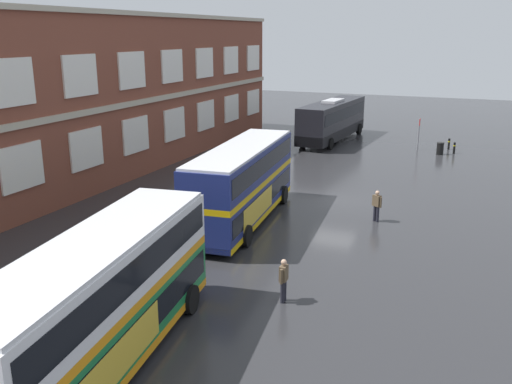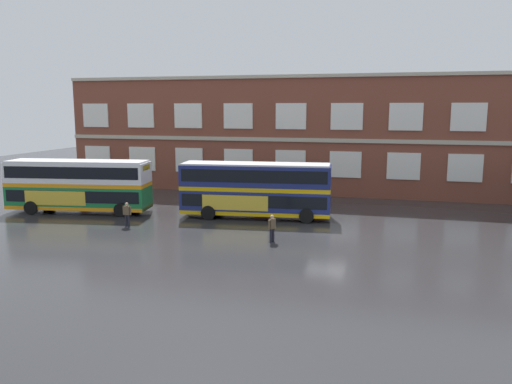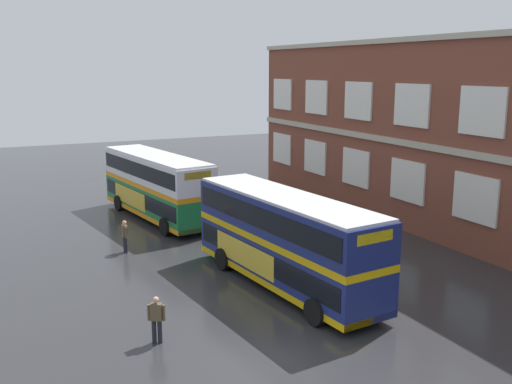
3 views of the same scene
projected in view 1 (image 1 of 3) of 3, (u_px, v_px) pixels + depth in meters
name	position (u px, v px, depth m)	size (l,w,h in m)	color
ground_plane	(303.00, 197.00, 34.01)	(120.00, 120.00, 0.00)	#2B2B2D
brick_terminal_building	(59.00, 101.00, 36.13)	(50.61, 8.19, 11.06)	brown
double_decker_near	(100.00, 303.00, 16.05)	(11.26, 4.15, 4.07)	#197038
double_decker_middle	(242.00, 183.00, 28.91)	(11.21, 3.74, 4.07)	navy
touring_coach	(332.00, 120.00, 51.18)	(12.14, 3.49, 3.80)	black
waiting_passenger	(377.00, 205.00, 29.29)	(0.41, 0.60, 1.70)	black
second_passenger	(284.00, 279.00, 20.47)	(0.63, 0.24, 1.70)	black
bus_stand_flag	(419.00, 131.00, 47.06)	(0.44, 0.10, 2.70)	slate
station_litter_bin	(440.00, 148.00, 45.63)	(0.60, 0.60, 1.03)	black
safety_bollard_west	(454.00, 148.00, 45.96)	(0.19, 0.19, 0.95)	black
safety_bollard_east	(449.00, 144.00, 47.66)	(0.19, 0.19, 0.95)	black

